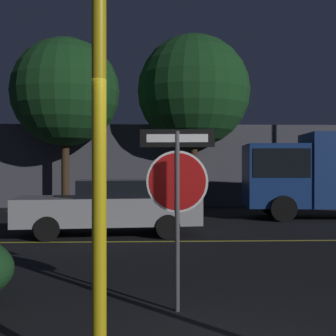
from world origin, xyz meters
The scene contains 8 objects.
road_center_stripe centered at (0.00, 6.85, 0.00)m, with size 43.36×0.12×0.01m, color gold.
stop_sign centered at (-0.42, 1.54, 1.60)m, with size 0.92×0.11×2.24m.
yellow_pole_left centered at (-1.18, -0.36, 1.75)m, with size 0.12×0.12×3.50m, color yellow.
passing_car_2 centered at (-1.81, 7.95, 0.73)m, with size 4.88×2.27×1.43m.
delivery_truck centered at (5.17, 11.56, 1.59)m, with size 5.55×2.69×2.90m.
tree_0 centered at (1.12, 15.53, 4.95)m, with size 4.75×4.75×7.33m.
tree_2 centered at (-4.17, 14.97, 4.78)m, with size 4.39×4.39×6.99m.
building_backdrop centered at (1.17, 18.38, 1.80)m, with size 30.91×4.65×3.59m, color #4C4C56.
Camera 1 is at (-0.77, -4.19, 1.79)m, focal length 50.00 mm.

